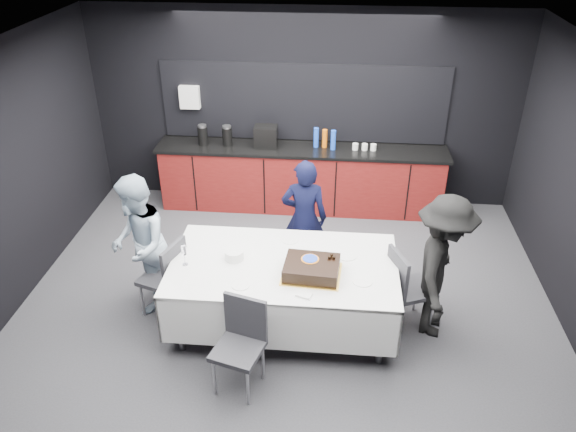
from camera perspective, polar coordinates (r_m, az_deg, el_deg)
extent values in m
plane|color=#3E3E43|center=(6.53, -0.08, -8.42)|extent=(6.00, 6.00, 0.00)
cube|color=white|center=(5.25, -0.10, 16.14)|extent=(6.00, 5.00, 0.04)
cube|color=black|center=(8.05, 1.57, 10.81)|extent=(6.00, 0.04, 2.80)
cube|color=black|center=(3.75, -3.73, -15.55)|extent=(6.00, 0.04, 2.80)
cube|color=black|center=(6.71, -26.59, 3.32)|extent=(0.04, 5.00, 2.80)
cube|color=#5B0F0E|center=(8.14, 1.34, 3.79)|extent=(4.00, 0.60, 0.90)
cube|color=black|center=(7.95, 1.38, 6.82)|extent=(4.10, 0.64, 0.04)
cube|color=black|center=(8.00, 1.57, 11.43)|extent=(4.00, 0.03, 1.10)
cube|color=white|center=(8.19, -9.94, 11.82)|extent=(0.28, 0.12, 0.32)
cylinder|color=black|center=(8.09, -8.65, 8.08)|extent=(0.14, 0.14, 0.26)
cylinder|color=black|center=(8.02, -6.19, 8.04)|extent=(0.14, 0.14, 0.26)
cube|color=black|center=(7.93, -2.25, 8.08)|extent=(0.32, 0.24, 0.30)
cylinder|color=blue|center=(7.92, 2.87, 7.97)|extent=(0.07, 0.07, 0.28)
cylinder|color=orange|center=(7.92, 3.75, 7.87)|extent=(0.07, 0.07, 0.26)
cylinder|color=blue|center=(7.85, 4.62, 7.70)|extent=(0.07, 0.07, 0.28)
cylinder|color=white|center=(7.91, 6.85, 7.01)|extent=(0.08, 0.08, 0.09)
cylinder|color=white|center=(7.92, 7.80, 6.96)|extent=(0.08, 0.08, 0.09)
cylinder|color=white|center=(7.92, 8.67, 6.92)|extent=(0.08, 0.08, 0.09)
cylinder|color=#99999E|center=(8.04, -8.73, 9.03)|extent=(0.12, 0.12, 0.03)
cylinder|color=#99999E|center=(7.97, -6.25, 9.00)|extent=(0.12, 0.12, 0.03)
cylinder|color=#99999E|center=(5.78, -11.02, -10.37)|extent=(0.06, 0.06, 0.75)
cylinder|color=#99999E|center=(6.53, -8.80, -4.71)|extent=(0.06, 0.06, 0.75)
cylinder|color=#99999E|center=(5.61, 9.49, -11.63)|extent=(0.06, 0.06, 0.75)
cylinder|color=#99999E|center=(6.39, 9.01, -5.64)|extent=(0.06, 0.06, 0.75)
cube|color=silver|center=(5.76, -0.45, -5.00)|extent=(2.32, 1.32, 0.04)
cube|color=silver|center=(5.41, -1.12, -11.26)|extent=(2.32, 0.02, 0.55)
cube|color=silver|center=(6.44, 0.12, -3.59)|extent=(2.32, 0.02, 0.55)
cube|color=silver|center=(6.11, -11.30, -6.37)|extent=(0.02, 1.32, 0.55)
cube|color=silver|center=(5.93, 10.78, -7.58)|extent=(0.02, 1.32, 0.55)
cube|color=#EBB545|center=(5.59, 2.40, -5.90)|extent=(0.61, 0.51, 0.01)
cube|color=black|center=(5.55, 2.41, -5.36)|extent=(0.56, 0.46, 0.12)
cube|color=black|center=(5.52, 2.43, -4.81)|extent=(0.56, 0.46, 0.01)
cylinder|color=orange|center=(5.56, 2.26, -4.38)|extent=(0.18, 0.18, 0.00)
cylinder|color=blue|center=(5.56, 2.26, -4.34)|extent=(0.15, 0.15, 0.01)
sphere|color=black|center=(5.60, 4.34, -3.99)|extent=(0.04, 0.04, 0.04)
sphere|color=black|center=(5.57, 4.54, -4.23)|extent=(0.04, 0.04, 0.04)
sphere|color=black|center=(5.57, 4.13, -4.21)|extent=(0.04, 0.04, 0.04)
cylinder|color=white|center=(5.81, -5.48, -3.94)|extent=(0.20, 0.20, 0.10)
cylinder|color=white|center=(5.46, -4.83, -7.00)|extent=(0.18, 0.18, 0.01)
cylinder|color=white|center=(5.89, 6.00, -3.98)|extent=(0.22, 0.22, 0.01)
cylinder|color=white|center=(5.55, 7.59, -6.56)|extent=(0.20, 0.20, 0.01)
cylinder|color=white|center=(6.10, 0.17, -2.46)|extent=(0.18, 0.18, 0.01)
cube|color=white|center=(5.32, 1.62, -8.01)|extent=(0.17, 0.14, 0.02)
cylinder|color=white|center=(5.82, -10.40, -4.84)|extent=(0.06, 0.06, 0.00)
cylinder|color=white|center=(5.79, -10.46, -4.34)|extent=(0.01, 0.01, 0.12)
cylinder|color=white|center=(5.73, -10.56, -3.43)|extent=(0.05, 0.05, 0.10)
cube|color=#2E2E33|center=(6.25, -12.67, -6.16)|extent=(0.53, 0.53, 0.05)
cube|color=#2E2E33|center=(6.01, -11.46, -4.72)|extent=(0.17, 0.41, 0.45)
cylinder|color=#99999E|center=(6.57, -12.82, -6.60)|extent=(0.03, 0.03, 0.44)
cylinder|color=#99999E|center=(6.37, -14.58, -8.24)|extent=(0.03, 0.03, 0.44)
cylinder|color=#99999E|center=(6.41, -10.32, -7.40)|extent=(0.03, 0.03, 0.44)
cylinder|color=#99999E|center=(6.19, -12.04, -9.13)|extent=(0.03, 0.03, 0.44)
cube|color=#2E2E33|center=(6.08, 12.42, -7.26)|extent=(0.55, 0.55, 0.05)
cube|color=#2E2E33|center=(5.85, 11.05, -5.69)|extent=(0.20, 0.40, 0.45)
cylinder|color=#99999E|center=(6.19, 14.33, -9.53)|extent=(0.03, 0.03, 0.44)
cylinder|color=#99999E|center=(6.41, 12.84, -7.71)|extent=(0.03, 0.03, 0.44)
cylinder|color=#99999E|center=(6.04, 11.50, -10.24)|extent=(0.03, 0.03, 0.44)
cylinder|color=#99999E|center=(6.27, 10.08, -8.35)|extent=(0.03, 0.03, 0.44)
cube|color=#2E2E33|center=(5.27, -5.11, -13.46)|extent=(0.52, 0.52, 0.05)
cube|color=#2E2E33|center=(5.23, -4.32, -10.15)|extent=(0.41, 0.16, 0.45)
cylinder|color=#99999E|center=(5.39, -7.50, -15.87)|extent=(0.03, 0.03, 0.44)
cylinder|color=#99999E|center=(5.28, -4.10, -16.94)|extent=(0.03, 0.03, 0.44)
cylinder|color=#99999E|center=(5.60, -5.83, -13.58)|extent=(0.03, 0.03, 0.44)
cylinder|color=#99999E|center=(5.49, -2.55, -14.53)|extent=(0.03, 0.03, 0.44)
imported|color=black|center=(6.58, 1.66, -0.23)|extent=(0.55, 0.36, 1.48)
imported|color=#9FB4C8|center=(6.22, -14.93, -2.83)|extent=(0.80, 0.91, 1.58)
imported|color=black|center=(5.87, 15.30, -5.06)|extent=(0.80, 1.13, 1.58)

